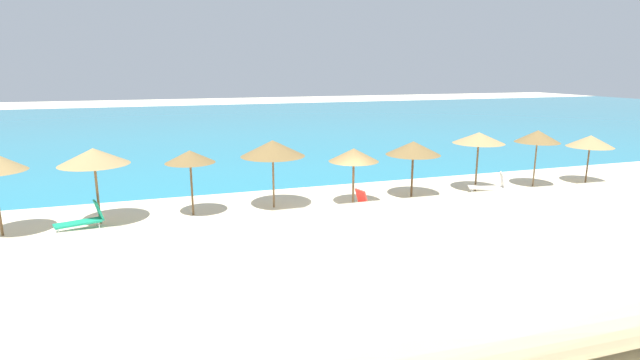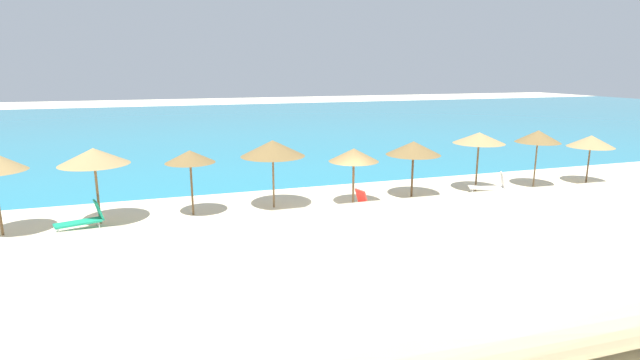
# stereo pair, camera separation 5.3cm
# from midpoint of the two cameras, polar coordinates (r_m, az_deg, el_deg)

# --- Properties ---
(ground_plane) EXTENTS (160.00, 160.00, 0.00)m
(ground_plane) POSITION_cam_midpoint_polar(r_m,az_deg,el_deg) (19.38, 2.93, -4.66)
(ground_plane) COLOR beige
(sea_water) EXTENTS (160.00, 57.30, 0.01)m
(sea_water) POSITION_cam_midpoint_polar(r_m,az_deg,el_deg) (52.31, -10.69, 6.30)
(sea_water) COLOR teal
(sea_water) RESTS_ON ground_plane
(dune_ridge) EXTENTS (55.23, 6.75, 3.07)m
(dune_ridge) POSITION_cam_midpoint_polar(r_m,az_deg,el_deg) (11.88, 20.56, -9.25)
(dune_ridge) COLOR beige
(dune_ridge) RESTS_ON ground_plane
(beach_umbrella_2) EXTENTS (2.56, 2.56, 2.93)m
(beach_umbrella_2) POSITION_cam_midpoint_polar(r_m,az_deg,el_deg) (20.17, -24.68, 2.49)
(beach_umbrella_2) COLOR brown
(beach_umbrella_2) RESTS_ON ground_plane
(beach_umbrella_3) EXTENTS (1.97, 1.97, 2.65)m
(beach_umbrella_3) POSITION_cam_midpoint_polar(r_m,az_deg,el_deg) (20.14, -14.76, 2.62)
(beach_umbrella_3) COLOR brown
(beach_umbrella_3) RESTS_ON ground_plane
(beach_umbrella_4) EXTENTS (2.70, 2.70, 2.90)m
(beach_umbrella_4) POSITION_cam_midpoint_polar(r_m,az_deg,el_deg) (20.63, -5.43, 3.67)
(beach_umbrella_4) COLOR brown
(beach_umbrella_4) RESTS_ON ground_plane
(beach_umbrella_5) EXTENTS (2.15, 2.15, 2.48)m
(beach_umbrella_5) POSITION_cam_midpoint_polar(r_m,az_deg,el_deg) (21.08, 4.00, 2.90)
(beach_umbrella_5) COLOR brown
(beach_umbrella_5) RESTS_ON ground_plane
(beach_umbrella_6) EXTENTS (2.49, 2.49, 2.58)m
(beach_umbrella_6) POSITION_cam_midpoint_polar(r_m,az_deg,el_deg) (22.75, 10.84, 3.64)
(beach_umbrella_6) COLOR brown
(beach_umbrella_6) RESTS_ON ground_plane
(beach_umbrella_7) EXTENTS (2.42, 2.42, 2.85)m
(beach_umbrella_7) POSITION_cam_midpoint_polar(r_m,az_deg,el_deg) (24.56, 18.01, 4.65)
(beach_umbrella_7) COLOR brown
(beach_umbrella_7) RESTS_ON ground_plane
(beach_umbrella_8) EXTENTS (2.17, 2.17, 2.83)m
(beach_umbrella_8) POSITION_cam_midpoint_polar(r_m,az_deg,el_deg) (26.57, 24.00, 4.63)
(beach_umbrella_8) COLOR brown
(beach_umbrella_8) RESTS_ON ground_plane
(beach_umbrella_9) EXTENTS (2.27, 2.27, 2.48)m
(beach_umbrella_9) POSITION_cam_midpoint_polar(r_m,az_deg,el_deg) (28.62, 28.94, 3.95)
(beach_umbrella_9) COLOR brown
(beach_umbrella_9) RESTS_ON ground_plane
(lounge_chair_0) EXTENTS (1.44, 0.94, 1.03)m
(lounge_chair_0) POSITION_cam_midpoint_polar(r_m,az_deg,el_deg) (19.86, 4.00, -2.85)
(lounge_chair_0) COLOR red
(lounge_chair_0) RESTS_ON ground_plane
(lounge_chair_1) EXTENTS (1.76, 1.05, 1.03)m
(lounge_chair_1) POSITION_cam_midpoint_polar(r_m,az_deg,el_deg) (20.11, -25.62, -4.11)
(lounge_chair_1) COLOR #199972
(lounge_chair_1) RESTS_ON ground_plane
(lounge_chair_2) EXTENTS (1.72, 1.25, 1.07)m
(lounge_chair_2) POSITION_cam_midpoint_polar(r_m,az_deg,el_deg) (24.48, 19.25, -0.62)
(lounge_chair_2) COLOR white
(lounge_chair_2) RESTS_ON ground_plane
(beach_ball) EXTENTS (0.24, 0.24, 0.24)m
(beach_ball) POSITION_cam_midpoint_polar(r_m,az_deg,el_deg) (22.14, 19.04, -2.80)
(beach_ball) COLOR blue
(beach_ball) RESTS_ON ground_plane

